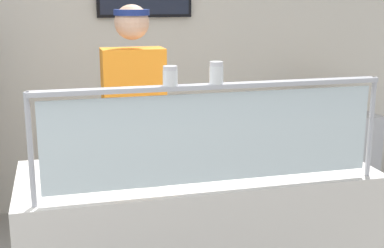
{
  "coord_description": "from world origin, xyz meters",
  "views": [
    {
      "loc": [
        0.21,
        -2.11,
        1.81
      ],
      "look_at": [
        0.87,
        0.4,
        1.18
      ],
      "focal_mm": 49.61,
      "sensor_mm": 36.0,
      "label": 1
    }
  ],
  "objects_px": {
    "pizza_tray": "(146,168)",
    "worker_figure": "(135,128)",
    "pizza_box_stack": "(331,105)",
    "pizza_server": "(144,165)",
    "pepper_flake_shaker": "(216,74)",
    "parmesan_shaker": "(170,77)"
  },
  "relations": [
    {
      "from": "pizza_tray",
      "to": "parmesan_shaker",
      "type": "height_order",
      "value": "parmesan_shaker"
    },
    {
      "from": "pizza_tray",
      "to": "parmesan_shaker",
      "type": "bearing_deg",
      "value": -80.65
    },
    {
      "from": "pizza_box_stack",
      "to": "pizza_server",
      "type": "bearing_deg",
      "value": -140.89
    },
    {
      "from": "pizza_server",
      "to": "worker_figure",
      "type": "bearing_deg",
      "value": 71.11
    },
    {
      "from": "pizza_server",
      "to": "worker_figure",
      "type": "xyz_separation_m",
      "value": [
        0.07,
        0.71,
        0.02
      ]
    },
    {
      "from": "worker_figure",
      "to": "pepper_flake_shaker",
      "type": "bearing_deg",
      "value": -78.71
    },
    {
      "from": "pizza_tray",
      "to": "pepper_flake_shaker",
      "type": "relative_size",
      "value": 4.94
    },
    {
      "from": "pizza_tray",
      "to": "pizza_server",
      "type": "xyz_separation_m",
      "value": [
        -0.01,
        -0.02,
        0.02
      ]
    },
    {
      "from": "pizza_tray",
      "to": "worker_figure",
      "type": "relative_size",
      "value": 0.27
    },
    {
      "from": "pizza_server",
      "to": "pizza_box_stack",
      "type": "bearing_deg",
      "value": 25.64
    },
    {
      "from": "pizza_tray",
      "to": "parmesan_shaker",
      "type": "xyz_separation_m",
      "value": [
        0.06,
        -0.34,
        0.51
      ]
    },
    {
      "from": "worker_figure",
      "to": "pizza_box_stack",
      "type": "xyz_separation_m",
      "value": [
        1.84,
        0.85,
        -0.12
      ]
    },
    {
      "from": "worker_figure",
      "to": "pizza_box_stack",
      "type": "relative_size",
      "value": 3.9
    },
    {
      "from": "pizza_server",
      "to": "pepper_flake_shaker",
      "type": "relative_size",
      "value": 2.9
    },
    {
      "from": "pizza_tray",
      "to": "pizza_box_stack",
      "type": "relative_size",
      "value": 1.06
    },
    {
      "from": "worker_figure",
      "to": "pizza_box_stack",
      "type": "bearing_deg",
      "value": 24.69
    },
    {
      "from": "pepper_flake_shaker",
      "to": "pizza_box_stack",
      "type": "height_order",
      "value": "pepper_flake_shaker"
    },
    {
      "from": "pepper_flake_shaker",
      "to": "pizza_tray",
      "type": "bearing_deg",
      "value": 127.24
    },
    {
      "from": "pizza_box_stack",
      "to": "pepper_flake_shaker",
      "type": "bearing_deg",
      "value": -131.13
    },
    {
      "from": "parmesan_shaker",
      "to": "pizza_box_stack",
      "type": "height_order",
      "value": "parmesan_shaker"
    },
    {
      "from": "parmesan_shaker",
      "to": "pizza_box_stack",
      "type": "bearing_deg",
      "value": 45.52
    },
    {
      "from": "worker_figure",
      "to": "parmesan_shaker",
      "type": "bearing_deg",
      "value": -89.92
    }
  ]
}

